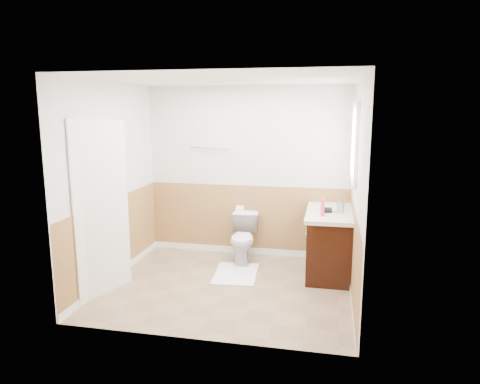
% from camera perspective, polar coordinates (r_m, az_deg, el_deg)
% --- Properties ---
extents(floor, '(3.00, 3.00, 0.00)m').
position_cam_1_polar(floor, '(5.57, -1.56, -12.14)').
color(floor, '#8C7051').
rests_on(floor, ground).
extents(ceiling, '(3.00, 3.00, 0.00)m').
position_cam_1_polar(ceiling, '(5.14, -1.71, 14.46)').
color(ceiling, white).
rests_on(ceiling, floor).
extents(wall_back, '(3.00, 0.00, 3.00)m').
position_cam_1_polar(wall_back, '(6.47, 1.02, 2.62)').
color(wall_back, silver).
rests_on(wall_back, floor).
extents(wall_front, '(3.00, 0.00, 3.00)m').
position_cam_1_polar(wall_front, '(3.99, -5.94, -2.64)').
color(wall_front, silver).
rests_on(wall_front, floor).
extents(wall_left, '(0.00, 3.00, 3.00)m').
position_cam_1_polar(wall_left, '(5.74, -16.36, 1.13)').
color(wall_left, silver).
rests_on(wall_left, floor).
extents(wall_right, '(0.00, 3.00, 3.00)m').
position_cam_1_polar(wall_right, '(5.09, 15.04, -0.01)').
color(wall_right, silver).
rests_on(wall_right, floor).
extents(wainscot_back, '(3.00, 0.00, 3.00)m').
position_cam_1_polar(wainscot_back, '(6.61, 0.98, -3.85)').
color(wainscot_back, '#A57E42').
rests_on(wainscot_back, floor).
extents(wainscot_front, '(3.00, 0.00, 3.00)m').
position_cam_1_polar(wainscot_front, '(4.23, -5.69, -12.52)').
color(wainscot_front, '#A57E42').
rests_on(wainscot_front, floor).
extents(wainscot_left, '(0.00, 2.60, 2.60)m').
position_cam_1_polar(wainscot_left, '(5.91, -15.87, -6.06)').
color(wainscot_left, '#A57E42').
rests_on(wainscot_left, floor).
extents(wainscot_right, '(0.00, 2.60, 2.60)m').
position_cam_1_polar(wainscot_right, '(5.27, 14.51, -8.04)').
color(wainscot_right, '#A57E42').
rests_on(wainscot_right, floor).
extents(toilet, '(0.44, 0.70, 0.69)m').
position_cam_1_polar(toilet, '(6.30, 0.43, -6.07)').
color(toilet, silver).
rests_on(toilet, floor).
extents(bath_mat, '(0.62, 0.84, 0.02)m').
position_cam_1_polar(bath_mat, '(5.93, -0.56, -10.56)').
color(bath_mat, white).
rests_on(bath_mat, floor).
extents(vanity_cabinet, '(0.55, 1.10, 0.80)m').
position_cam_1_polar(vanity_cabinet, '(5.97, 11.51, -6.68)').
color(vanity_cabinet, black).
rests_on(vanity_cabinet, floor).
extents(vanity_knob_left, '(0.03, 0.03, 0.03)m').
position_cam_1_polar(vanity_knob_left, '(5.84, 8.60, -5.45)').
color(vanity_knob_left, silver).
rests_on(vanity_knob_left, vanity_cabinet).
extents(vanity_knob_right, '(0.03, 0.03, 0.03)m').
position_cam_1_polar(vanity_knob_right, '(6.03, 8.71, -4.92)').
color(vanity_knob_right, white).
rests_on(vanity_knob_right, vanity_cabinet).
extents(countertop, '(0.60, 1.15, 0.05)m').
position_cam_1_polar(countertop, '(5.86, 11.56, -2.71)').
color(countertop, white).
rests_on(countertop, vanity_cabinet).
extents(sink_basin, '(0.36, 0.36, 0.02)m').
position_cam_1_polar(sink_basin, '(6.00, 11.68, -2.05)').
color(sink_basin, silver).
rests_on(sink_basin, countertop).
extents(faucet, '(0.02, 0.02, 0.14)m').
position_cam_1_polar(faucet, '(5.99, 13.43, -1.56)').
color(faucet, silver).
rests_on(faucet, countertop).
extents(lotion_bottle, '(0.05, 0.05, 0.22)m').
position_cam_1_polar(lotion_bottle, '(5.55, 10.67, -2.00)').
color(lotion_bottle, '#EA3C69').
rests_on(lotion_bottle, countertop).
extents(soap_dispenser, '(0.10, 0.10, 0.18)m').
position_cam_1_polar(soap_dispenser, '(5.78, 12.89, -1.80)').
color(soap_dispenser, gray).
rests_on(soap_dispenser, countertop).
extents(hair_dryer_body, '(0.14, 0.07, 0.07)m').
position_cam_1_polar(hair_dryer_body, '(5.78, 11.19, -2.28)').
color(hair_dryer_body, black).
rests_on(hair_dryer_body, countertop).
extents(hair_dryer_handle, '(0.03, 0.03, 0.07)m').
position_cam_1_polar(hair_dryer_handle, '(5.74, 10.87, -2.65)').
color(hair_dryer_handle, black).
rests_on(hair_dryer_handle, countertop).
extents(mirror_panel, '(0.02, 0.35, 0.90)m').
position_cam_1_polar(mirror_panel, '(6.13, 14.40, 4.65)').
color(mirror_panel, silver).
rests_on(mirror_panel, wall_right).
extents(window_frame, '(0.04, 0.80, 1.00)m').
position_cam_1_polar(window_frame, '(5.60, 14.66, 6.14)').
color(window_frame, white).
rests_on(window_frame, wall_right).
extents(window_glass, '(0.01, 0.70, 0.90)m').
position_cam_1_polar(window_glass, '(5.60, 14.83, 6.13)').
color(window_glass, white).
rests_on(window_glass, wall_right).
extents(door, '(0.29, 0.78, 2.04)m').
position_cam_1_polar(door, '(5.35, -17.53, -2.13)').
color(door, white).
rests_on(door, wall_left).
extents(door_frame, '(0.02, 0.92, 2.10)m').
position_cam_1_polar(door_frame, '(5.39, -18.24, -1.99)').
color(door_frame, white).
rests_on(door_frame, wall_left).
extents(door_knob, '(0.06, 0.06, 0.06)m').
position_cam_1_polar(door_knob, '(5.62, -15.33, -2.14)').
color(door_knob, silver).
rests_on(door_knob, door).
extents(towel_bar, '(0.62, 0.02, 0.02)m').
position_cam_1_polar(towel_bar, '(6.50, -3.85, 5.74)').
color(towel_bar, silver).
rests_on(towel_bar, wall_back).
extents(tp_holder_bar, '(0.14, 0.02, 0.02)m').
position_cam_1_polar(tp_holder_bar, '(6.52, 0.02, -2.23)').
color(tp_holder_bar, silver).
rests_on(tp_holder_bar, wall_back).
extents(tp_roll, '(0.10, 0.11, 0.11)m').
position_cam_1_polar(tp_roll, '(6.52, 0.02, -2.23)').
color(tp_roll, white).
rests_on(tp_roll, tp_holder_bar).
extents(tp_sheet, '(0.10, 0.01, 0.16)m').
position_cam_1_polar(tp_sheet, '(6.55, 0.02, -3.17)').
color(tp_sheet, white).
rests_on(tp_sheet, tp_roll).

